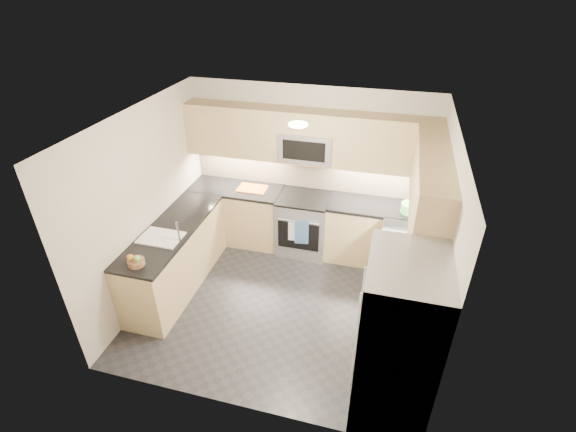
{
  "coord_description": "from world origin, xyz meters",
  "views": [
    {
      "loc": [
        1.16,
        -4.04,
        3.91
      ],
      "look_at": [
        0.0,
        0.35,
        1.15
      ],
      "focal_mm": 26.0,
      "sensor_mm": 36.0,
      "label": 1
    }
  ],
  "objects_px": {
    "gas_range": "(303,224)",
    "cutting_board": "(252,189)",
    "fruit_basket": "(136,262)",
    "microwave": "(307,146)",
    "utensil_bowl": "(410,208)",
    "refrigerator": "(397,340)"
  },
  "relations": [
    {
      "from": "utensil_bowl",
      "to": "fruit_basket",
      "type": "xyz_separation_m",
      "value": [
        -3.01,
        -2.02,
        -0.03
      ]
    },
    {
      "from": "cutting_board",
      "to": "fruit_basket",
      "type": "xyz_separation_m",
      "value": [
        -0.67,
        -2.13,
        0.03
      ]
    },
    {
      "from": "refrigerator",
      "to": "cutting_board",
      "type": "xyz_separation_m",
      "value": [
        -2.27,
        2.47,
        0.05
      ]
    },
    {
      "from": "gas_range",
      "to": "microwave",
      "type": "height_order",
      "value": "microwave"
    },
    {
      "from": "gas_range",
      "to": "refrigerator",
      "type": "height_order",
      "value": "refrigerator"
    },
    {
      "from": "gas_range",
      "to": "fruit_basket",
      "type": "bearing_deg",
      "value": -125.73
    },
    {
      "from": "fruit_basket",
      "to": "gas_range",
      "type": "bearing_deg",
      "value": 54.27
    },
    {
      "from": "refrigerator",
      "to": "fruit_basket",
      "type": "distance_m",
      "value": 2.97
    },
    {
      "from": "utensil_bowl",
      "to": "cutting_board",
      "type": "xyz_separation_m",
      "value": [
        -2.34,
        0.11,
        -0.06
      ]
    },
    {
      "from": "cutting_board",
      "to": "fruit_basket",
      "type": "distance_m",
      "value": 2.23
    },
    {
      "from": "gas_range",
      "to": "utensil_bowl",
      "type": "height_order",
      "value": "utensil_bowl"
    },
    {
      "from": "microwave",
      "to": "cutting_board",
      "type": "relative_size",
      "value": 1.72
    },
    {
      "from": "gas_range",
      "to": "cutting_board",
      "type": "bearing_deg",
      "value": 176.8
    },
    {
      "from": "microwave",
      "to": "fruit_basket",
      "type": "relative_size",
      "value": 3.95
    },
    {
      "from": "gas_range",
      "to": "cutting_board",
      "type": "height_order",
      "value": "cutting_board"
    },
    {
      "from": "microwave",
      "to": "utensil_bowl",
      "type": "relative_size",
      "value": 3.19
    },
    {
      "from": "gas_range",
      "to": "microwave",
      "type": "distance_m",
      "value": 1.25
    },
    {
      "from": "microwave",
      "to": "cutting_board",
      "type": "height_order",
      "value": "microwave"
    },
    {
      "from": "microwave",
      "to": "refrigerator",
      "type": "xyz_separation_m",
      "value": [
        1.45,
        -2.55,
        -0.8
      ]
    },
    {
      "from": "utensil_bowl",
      "to": "cutting_board",
      "type": "distance_m",
      "value": 2.34
    },
    {
      "from": "gas_range",
      "to": "fruit_basket",
      "type": "relative_size",
      "value": 4.73
    },
    {
      "from": "microwave",
      "to": "cutting_board",
      "type": "xyz_separation_m",
      "value": [
        -0.82,
        -0.08,
        -0.75
      ]
    }
  ]
}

